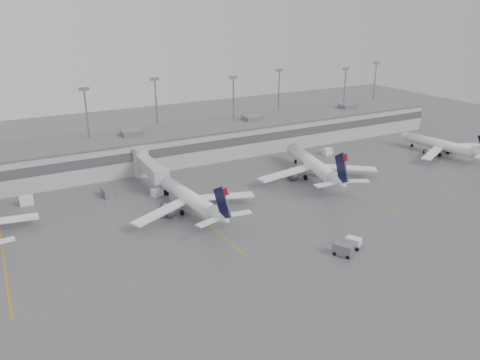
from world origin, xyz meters
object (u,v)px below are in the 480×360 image
jet_far_right (444,145)px  baggage_tug (353,244)px  jet_mid_left (190,198)px  jet_mid_right (314,165)px

jet_far_right → baggage_tug: (-57.33, -28.79, -2.14)m
jet_mid_left → jet_far_right: bearing=-4.2°
jet_mid_right → jet_mid_left: bearing=-160.0°
jet_mid_right → jet_far_right: 42.46m
jet_mid_left → baggage_tug: bearing=-61.0°
jet_far_right → baggage_tug: jet_far_right is taller
jet_mid_right → baggage_tug: bearing=-102.6°
baggage_tug → jet_mid_left: bearing=94.9°
jet_mid_right → jet_far_right: jet_mid_right is taller
jet_mid_right → baggage_tug: size_ratio=9.82×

